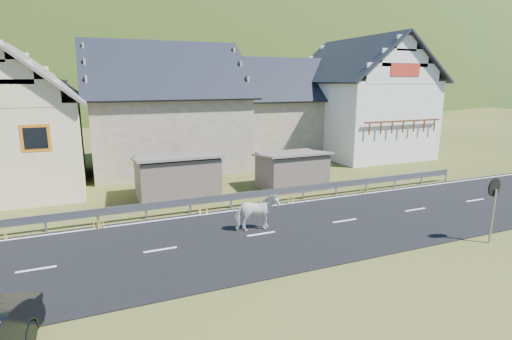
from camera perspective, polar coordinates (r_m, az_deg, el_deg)
name	(u,v)px	position (r m, az deg, el deg)	size (l,w,h in m)	color
ground	(261,235)	(16.22, 0.75, -9.25)	(160.00, 160.00, 0.00)	#3D4115
road	(261,234)	(16.21, 0.75, -9.18)	(60.00, 7.00, 0.04)	black
lane_markings	(261,234)	(16.21, 0.75, -9.10)	(60.00, 6.60, 0.01)	silver
guardrail	(231,197)	(19.28, -3.60, -3.91)	(28.10, 0.09, 0.75)	#93969B
shed_left	(177,177)	(21.28, -11.22, -1.06)	(4.30, 3.30, 2.40)	#6E5E52
shed_right	(292,171)	(22.98, 5.12, -0.11)	(3.80, 2.90, 2.20)	#6E5E52
house_cream	(10,112)	(26.17, -31.70, 7.07)	(7.80, 9.80, 8.30)	beige
house_stone_a	(164,101)	(29.27, -13.00, 9.55)	(10.80, 9.80, 8.90)	tan
house_stone_b	(279,103)	(34.31, 3.32, 9.58)	(9.80, 8.80, 8.10)	tan
house_white	(360,93)	(34.86, 14.63, 10.61)	(8.80, 10.80, 9.70)	silver
mountain	(117,138)	(195.86, -19.30, 4.27)	(440.00, 280.00, 260.00)	#2B3A12
horse	(257,213)	(16.34, 0.10, -6.13)	(1.78, 0.81, 1.50)	silver
traffic_mirror	(494,196)	(17.36, 30.82, -3.18)	(0.70, 0.22, 2.53)	#93969B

